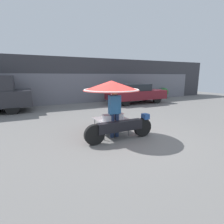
# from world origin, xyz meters

# --- Properties ---
(ground_plane) EXTENTS (36.00, 36.00, 0.00)m
(ground_plane) POSITION_xyz_m (0.00, 0.00, 0.00)
(ground_plane) COLOR slate
(shopfront_building) EXTENTS (28.00, 2.06, 3.42)m
(shopfront_building) POSITION_xyz_m (0.00, 9.06, 1.70)
(shopfront_building) COLOR #38383D
(shopfront_building) RESTS_ON ground
(vendor_motorcycle_cart) EXTENTS (2.40, 1.93, 1.91)m
(vendor_motorcycle_cart) POSITION_xyz_m (-0.20, 0.31, 1.46)
(vendor_motorcycle_cart) COLOR black
(vendor_motorcycle_cart) RESTS_ON ground
(vendor_person) EXTENTS (0.38, 0.22, 1.66)m
(vendor_person) POSITION_xyz_m (-0.22, 0.11, 0.93)
(vendor_person) COLOR navy
(vendor_person) RESTS_ON ground
(parked_car) EXTENTS (4.49, 1.83, 1.47)m
(parked_car) POSITION_xyz_m (4.63, 6.13, 0.77)
(parked_car) COLOR black
(parked_car) RESTS_ON ground
(potted_plant) EXTENTS (0.82, 0.82, 0.96)m
(potted_plant) POSITION_xyz_m (8.80, 7.62, 0.54)
(potted_plant) COLOR gray
(potted_plant) RESTS_ON ground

